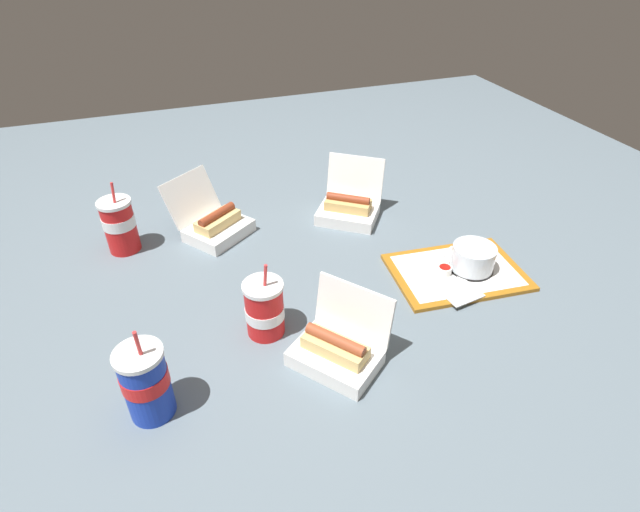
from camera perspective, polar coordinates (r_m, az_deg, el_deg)
ground_plane at (r=1.43m, az=-0.11°, el=-2.43°), size 3.20×3.20×0.00m
food_tray at (r=1.49m, az=15.34°, el=-1.78°), size 0.39×0.29×0.01m
cake_container at (r=1.48m, az=17.06°, el=-0.30°), size 0.12×0.12×0.08m
ketchup_cup at (r=1.46m, az=14.04°, el=-1.57°), size 0.04×0.04×0.02m
napkin_stack at (r=1.41m, az=15.56°, el=-3.89°), size 0.11×0.11×0.00m
plastic_fork at (r=1.54m, az=13.94°, el=0.15°), size 0.10×0.06×0.00m
clamshell_hotdog_front at (r=1.16m, az=1.99°, el=-10.58°), size 0.25×0.25×0.17m
clamshell_hotdog_left at (r=1.68m, az=3.30°, el=5.62°), size 0.27×0.26×0.19m
clamshell_hotdog_back at (r=1.63m, az=-11.90°, el=3.63°), size 0.28×0.29×0.18m
soda_cup_center at (r=1.22m, az=-6.35°, el=-6.01°), size 0.10×0.10×0.21m
soda_cup_corner at (r=1.61m, az=-21.94°, el=3.34°), size 0.10×0.10×0.23m
soda_cup_front at (r=1.09m, az=-19.29°, el=-13.43°), size 0.10×0.10×0.23m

